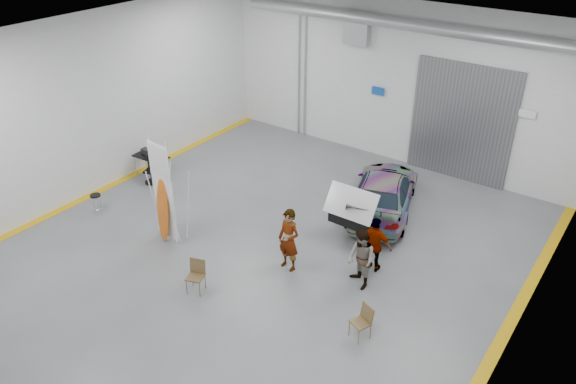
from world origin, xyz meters
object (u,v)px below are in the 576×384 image
Objects in this scene: shop_stool at (97,204)px; office_chair at (152,172)px; person_b at (361,259)px; work_table at (150,156)px; sedan_car at (383,192)px; person_a at (289,240)px; folding_chair_far at (360,328)px; surfboard_display at (164,201)px; person_c at (375,245)px; folding_chair_near at (196,282)px.

shop_stool is 0.73× the size of office_chair.
person_b reaches higher than office_chair.
shop_stool is at bearing -78.80° from work_table.
sedan_car reaches higher than work_table.
person_a reaches higher than folding_chair_far.
work_table is at bearing 123.59° from office_chair.
shop_stool is (-6.76, -1.23, -0.59)m from person_a.
person_c is at bearing 29.04° from surfboard_display.
office_chair is at bearing -4.45° from person_c.
person_c reaches higher than folding_chair_near.
work_table is at bearing 101.20° from shop_stool.
sedan_car reaches higher than office_chair.
shop_stool is 2.54m from office_chair.
person_b is 0.51× the size of surfboard_display.
office_chair is (-7.59, -3.04, -0.26)m from sedan_car.
work_table is 1.40× the size of office_chair.
folding_chair_near is (-1.39, -2.25, -0.65)m from person_a.
person_b is at bearing 21.36° from surfboard_display.
surfboard_display reaches higher than person_c.
work_table is (-0.57, 2.86, 0.47)m from shop_stool.
surfboard_display is 4.84× the size of shop_stool.
sedan_car reaches higher than folding_chair_near.
shop_stool is (-5.37, 1.02, 0.06)m from folding_chair_near.
surfboard_display is at bearing -54.45° from office_chair.
folding_chair_far reaches higher than shop_stool.
person_b is at bearing -7.19° from work_table.
person_c is at bearing 134.25° from folding_chair_far.
surfboard_display reaches higher than person_b.
person_b is 1.81× the size of office_chair.
folding_chair_near is at bearing -108.81° from person_b.
sedan_car is at bearing 18.82° from work_table.
sedan_car is 6.06m from folding_chair_far.
person_a is 2.36m from person_c.
person_b is (1.99, 0.45, -0.07)m from person_a.
surfboard_display is (-3.77, -0.99, 0.42)m from person_a.
sedan_car is 2.51× the size of person_a.
work_table is (-10.28, 2.87, 0.54)m from folding_chair_far.
shop_stool is (-2.98, -0.24, -1.01)m from surfboard_display.
sedan_car is 4.41m from person_a.
office_chair is at bearing -171.63° from folding_chair_far.
person_c is (-0.03, 0.84, -0.03)m from person_b.
person_a reaches higher than folding_chair_near.
shop_stool is at bearing -168.01° from surfboard_display.
folding_chair_far is at bearing -0.12° from shop_stool.
folding_chair_near is 1.03× the size of folding_chair_far.
person_a is 7.50m from work_table.
person_a is 2.72m from folding_chair_near.
folding_chair_near is 1.30× the size of shop_stool.
surfboard_display is at bearing -159.68° from person_a.
office_chair reaches higher than folding_chair_near.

